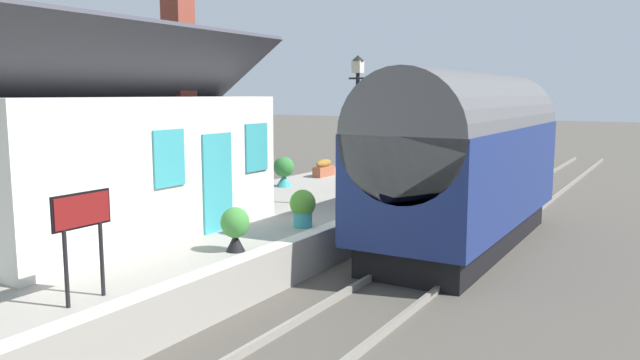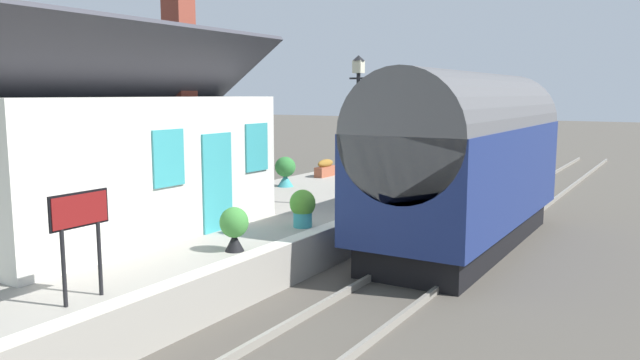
% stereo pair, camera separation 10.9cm
% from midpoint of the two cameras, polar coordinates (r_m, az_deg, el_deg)
% --- Properties ---
extents(ground_plane, '(160.00, 160.00, 0.00)m').
position_cam_midpoint_polar(ground_plane, '(13.67, 5.72, -8.11)').
color(ground_plane, '#4C473F').
extents(platform, '(32.00, 5.53, 0.87)m').
position_cam_midpoint_polar(platform, '(15.48, -7.03, -4.56)').
color(platform, gray).
rests_on(platform, ground).
extents(platform_edge_coping, '(32.00, 0.36, 0.02)m').
position_cam_midpoint_polar(platform_edge_coping, '(13.98, 1.38, -4.01)').
color(platform_edge_coping, beige).
rests_on(platform_edge_coping, platform).
extents(rail_near, '(52.00, 0.08, 0.14)m').
position_cam_midpoint_polar(rail_near, '(13.09, 12.24, -8.68)').
color(rail_near, gray).
rests_on(rail_near, ground).
extents(rail_far, '(52.00, 0.08, 0.14)m').
position_cam_midpoint_polar(rail_far, '(13.58, 6.42, -7.92)').
color(rail_far, gray).
rests_on(rail_far, ground).
extents(train, '(8.50, 2.73, 4.32)m').
position_cam_midpoint_polar(train, '(15.50, 13.23, 1.98)').
color(train, black).
rests_on(train, ground).
extents(station_building, '(7.22, 3.95, 5.59)m').
position_cam_midpoint_polar(station_building, '(13.61, -19.15, 1.84)').
color(station_building, silver).
rests_on(station_building, platform).
extents(bench_by_lamp, '(1.42, 0.50, 0.88)m').
position_cam_midpoint_polar(bench_by_lamp, '(19.45, 4.43, 0.78)').
color(bench_by_lamp, brown).
rests_on(bench_by_lamp, platform).
extents(bench_near_building, '(1.41, 0.48, 0.88)m').
position_cam_midpoint_polar(bench_near_building, '(22.98, 8.03, 1.84)').
color(bench_near_building, brown).
rests_on(bench_near_building, platform).
extents(planter_corner_building, '(0.54, 0.54, 0.84)m').
position_cam_midpoint_polar(planter_corner_building, '(11.56, -8.17, -4.35)').
color(planter_corner_building, black).
rests_on(planter_corner_building, platform).
extents(planter_edge_near, '(0.57, 0.57, 0.85)m').
position_cam_midpoint_polar(planter_edge_near, '(13.51, -1.85, -2.51)').
color(planter_edge_near, teal).
rests_on(planter_edge_near, platform).
extents(planter_edge_far, '(1.04, 0.32, 0.61)m').
position_cam_midpoint_polar(planter_edge_far, '(21.83, 0.20, 1.11)').
color(planter_edge_far, '#9E5138').
rests_on(planter_edge_far, platform).
extents(planter_by_door, '(0.66, 0.66, 0.95)m').
position_cam_midpoint_polar(planter_by_door, '(19.41, -3.54, 0.86)').
color(planter_by_door, teal).
rests_on(planter_by_door, platform).
extents(lamp_post_platform, '(0.32, 0.50, 3.89)m').
position_cam_midpoint_polar(lamp_post_platform, '(15.85, 3.31, 7.21)').
color(lamp_post_platform, black).
rests_on(lamp_post_platform, platform).
extents(station_sign_board, '(0.96, 0.06, 1.57)m').
position_cam_midpoint_polar(station_sign_board, '(9.20, -21.58, -3.43)').
color(station_sign_board, black).
rests_on(station_sign_board, platform).
extents(tree_mid_background, '(4.35, 4.64, 6.91)m').
position_cam_midpoint_polar(tree_mid_background, '(30.69, -13.11, 9.91)').
color(tree_mid_background, '#4C3828').
rests_on(tree_mid_background, ground).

